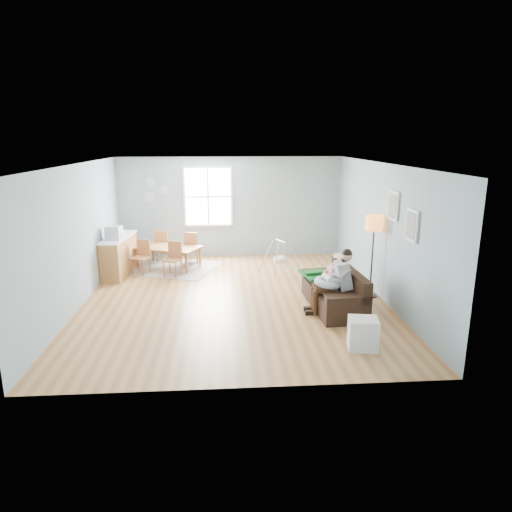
{
  "coord_description": "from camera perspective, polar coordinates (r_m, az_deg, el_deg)",
  "views": [
    {
      "loc": [
        -0.2,
        -8.85,
        3.17
      ],
      "look_at": [
        0.41,
        -0.48,
        1.0
      ],
      "focal_mm": 32.0,
      "sensor_mm": 36.0,
      "label": 1
    }
  ],
  "objects": [
    {
      "name": "nursing_pillow",
      "position": [
        8.5,
        8.93,
        -3.32
      ],
      "size": [
        0.56,
        0.55,
        0.2
      ],
      "primitive_type": "torus",
      "rotation": [
        0.0,
        0.14,
        0.12
      ],
      "color": "silver",
      "rests_on": "father"
    },
    {
      "name": "window",
      "position": [
        12.41,
        -6.01,
        7.39
      ],
      "size": [
        1.32,
        0.08,
        1.62
      ],
      "color": "white",
      "rests_on": "room"
    },
    {
      "name": "room",
      "position": [
        8.88,
        -2.88,
        9.65
      ],
      "size": [
        8.4,
        9.4,
        3.9
      ],
      "color": "#A06539"
    },
    {
      "name": "dining_table",
      "position": [
        11.65,
        -10.91,
        -0.17
      ],
      "size": [
        1.76,
        1.42,
        0.54
      ],
      "primitive_type": "imported",
      "rotation": [
        0.0,
        0.0,
        -0.42
      ],
      "color": "brown",
      "rests_on": "rug"
    },
    {
      "name": "beige_pillow",
      "position": [
        9.31,
        10.37,
        -1.21
      ],
      "size": [
        0.14,
        0.44,
        0.44
      ],
      "primitive_type": "cube",
      "rotation": [
        0.0,
        0.0,
        0.04
      ],
      "color": "#BCAD8F",
      "rests_on": "sofa"
    },
    {
      "name": "chair_nw",
      "position": [
        12.27,
        -11.53,
        1.5
      ],
      "size": [
        0.46,
        0.46,
        0.84
      ],
      "color": "#A26038",
      "rests_on": "rug"
    },
    {
      "name": "floor_lamp",
      "position": [
        9.42,
        14.53,
        3.18
      ],
      "size": [
        0.34,
        0.34,
        1.69
      ],
      "color": "black",
      "rests_on": "room"
    },
    {
      "name": "monitor",
      "position": [
        10.95,
        -17.35,
        2.79
      ],
      "size": [
        0.37,
        0.35,
        0.31
      ],
      "color": "#B0B0B5",
      "rests_on": "counter"
    },
    {
      "name": "wall_plates",
      "position": [
        12.52,
        -12.52,
        8.02
      ],
      "size": [
        0.67,
        0.02,
        0.66
      ],
      "color": "#9CAFBC",
      "rests_on": "room"
    },
    {
      "name": "rug",
      "position": [
        11.72,
        -10.85,
        -1.42
      ],
      "size": [
        2.73,
        2.39,
        0.01
      ],
      "primitive_type": "cube",
      "rotation": [
        0.0,
        0.0,
        -0.33
      ],
      "color": "#9A968D",
      "rests_on": "room"
    },
    {
      "name": "chair_ne",
      "position": [
        11.94,
        -7.99,
        1.28
      ],
      "size": [
        0.47,
        0.47,
        0.84
      ],
      "color": "#A26038",
      "rests_on": "rug"
    },
    {
      "name": "toddler",
      "position": [
        8.96,
        9.31,
        -2.11
      ],
      "size": [
        0.48,
        0.29,
        0.72
      ],
      "color": "white",
      "rests_on": "sofa"
    },
    {
      "name": "sofa",
      "position": [
        8.92,
        9.99,
        -4.68
      ],
      "size": [
        0.91,
        1.93,
        0.77
      ],
      "color": "black",
      "rests_on": "room"
    },
    {
      "name": "infant",
      "position": [
        8.51,
        8.88,
        -2.69
      ],
      "size": [
        0.19,
        0.36,
        0.13
      ],
      "color": "silver",
      "rests_on": "nursing_pillow"
    },
    {
      "name": "chair_sw",
      "position": [
        11.3,
        -14.07,
        0.14
      ],
      "size": [
        0.48,
        0.48,
        0.81
      ],
      "color": "#A26038",
      "rests_on": "rug"
    },
    {
      "name": "father",
      "position": [
        8.53,
        9.85,
        -2.88
      ],
      "size": [
        0.87,
        0.4,
        1.23
      ],
      "color": "gray",
      "rests_on": "sofa"
    },
    {
      "name": "green_throw",
      "position": [
        9.41,
        8.5,
        -2.22
      ],
      "size": [
        0.99,
        0.89,
        0.04
      ],
      "primitive_type": "cube",
      "rotation": [
        0.0,
        0.0,
        0.18
      ],
      "color": "#155E2B",
      "rests_on": "sofa"
    },
    {
      "name": "storage_cube",
      "position": [
        7.33,
        13.15,
        -9.42
      ],
      "size": [
        0.49,
        0.45,
        0.49
      ],
      "color": "white",
      "rests_on": "room"
    },
    {
      "name": "chair_se",
      "position": [
        10.93,
        -10.28,
        -0.12
      ],
      "size": [
        0.48,
        0.48,
        0.82
      ],
      "color": "#A26038",
      "rests_on": "rug"
    },
    {
      "name": "baby_swing",
      "position": [
        10.93,
        3.07,
        -0.37
      ],
      "size": [
        1.04,
        1.05,
        0.82
      ],
      "color": "#B0B0B5",
      "rests_on": "room"
    },
    {
      "name": "counter",
      "position": [
        11.37,
        -16.72,
        0.11
      ],
      "size": [
        0.61,
        1.67,
        0.92
      ],
      "color": "brown",
      "rests_on": "room"
    },
    {
      "name": "pictures",
      "position": [
        8.52,
        17.8,
        4.89
      ],
      "size": [
        0.05,
        1.34,
        0.74
      ],
      "color": "white",
      "rests_on": "room"
    }
  ]
}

